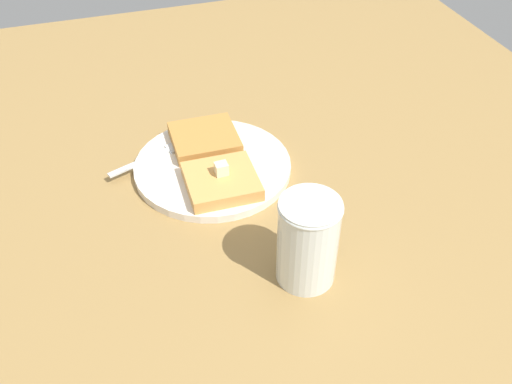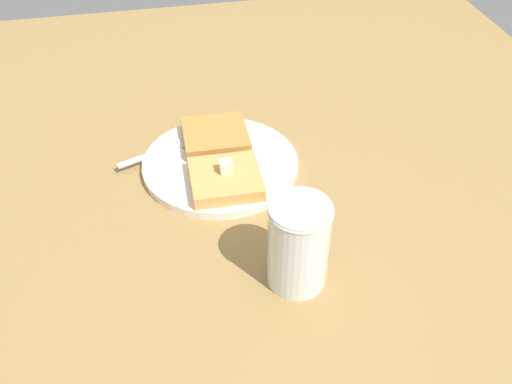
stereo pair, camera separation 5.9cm
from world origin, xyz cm
name	(u,v)px [view 2 (the right image)]	position (x,y,z in cm)	size (l,w,h in cm)	color
table_surface	(257,170)	(0.00, 0.00, 1.36)	(121.05, 121.05, 2.72)	olive
plate	(221,164)	(-0.21, 5.55, 3.41)	(23.17, 23.17, 1.22)	silver
toast_slice_left	(226,179)	(-5.52, 5.64, 4.89)	(9.45, 9.79, 1.91)	#D6974E
toast_slice_middle	(215,136)	(5.10, 5.46, 4.89)	(9.45, 9.79, 1.91)	#B67C37
butter_pat_primary	(226,167)	(-5.05, 5.45, 6.72)	(1.75, 1.58, 1.75)	beige
fork	(173,147)	(4.70, 12.07, 4.12)	(7.02, 15.47, 0.36)	silver
syrup_jar	(302,246)	(-23.27, -0.41, 8.25)	(7.35, 7.35, 11.62)	#3B190B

